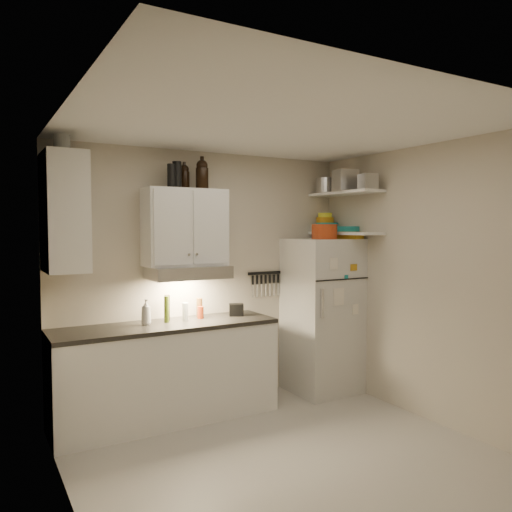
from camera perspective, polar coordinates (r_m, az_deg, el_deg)
floor at (r=4.29m, az=3.36°, el=-22.03°), size 3.20×3.00×0.02m
ceiling at (r=3.96m, az=3.49°, el=14.74°), size 3.20×3.00×0.02m
back_wall at (r=5.23m, az=-5.72°, el=-2.48°), size 3.20×0.02×2.60m
left_wall at (r=3.32m, az=-20.59°, el=-5.99°), size 0.02×3.00×2.60m
right_wall at (r=4.98m, az=19.11°, el=-2.94°), size 0.02×3.00×2.60m
base_cabinet at (r=4.91m, az=-10.15°, el=-13.14°), size 2.10×0.60×0.88m
countertop at (r=4.80m, az=-10.21°, el=-7.86°), size 2.10×0.62×0.04m
upper_cabinet at (r=4.93m, az=-8.11°, el=3.26°), size 0.80×0.33×0.75m
side_cabinet at (r=4.49m, az=-21.06°, el=4.68°), size 0.33×0.55×1.00m
range_hood at (r=4.89m, az=-7.78°, el=-1.84°), size 0.76×0.46×0.12m
fridge at (r=5.63m, az=7.56°, el=-6.70°), size 0.70×0.68×1.70m
shelf_hi at (r=5.58m, az=10.16°, el=7.09°), size 0.30×0.95×0.03m
shelf_lo at (r=5.57m, az=10.11°, el=2.57°), size 0.30×0.95×0.03m
knife_strip at (r=5.53m, az=1.01°, el=-1.95°), size 0.42×0.02×0.03m
dutch_oven at (r=5.36m, az=7.83°, el=2.77°), size 0.29×0.29×0.16m
book_stack at (r=5.49m, az=10.73°, el=2.33°), size 0.25×0.28×0.08m
spice_jar at (r=5.57m, az=8.65°, el=2.54°), size 0.07×0.07×0.11m
stock_pot at (r=5.83m, az=8.03°, el=7.95°), size 0.28×0.28×0.17m
tin_a at (r=5.49m, az=10.17°, el=8.49°), size 0.26×0.24×0.22m
tin_b at (r=5.28m, az=12.68°, el=8.30°), size 0.18×0.18×0.16m
bowl_teal at (r=5.81m, az=8.12°, el=3.27°), size 0.26×0.26×0.10m
bowl_orange at (r=5.84m, az=7.89°, el=4.09°), size 0.21×0.21×0.06m
bowl_yellow at (r=5.84m, az=7.89°, el=4.64°), size 0.16×0.16×0.05m
plates at (r=5.64m, az=10.51°, el=3.04°), size 0.30×0.30×0.06m
growler_a at (r=5.03m, az=-8.20°, el=8.96°), size 0.12×0.12×0.25m
growler_b at (r=5.00m, az=-6.18°, el=9.28°), size 0.15×0.15×0.30m
thermos_a at (r=4.88m, az=-9.02°, el=9.15°), size 0.11×0.11×0.25m
thermos_b at (r=4.83m, az=-9.65°, el=9.03°), size 0.09×0.09×0.22m
side_jar at (r=4.58m, az=-21.30°, el=12.04°), size 0.15×0.15×0.18m
soap_bottle at (r=4.77m, az=-12.46°, el=-6.10°), size 0.12×0.12×0.27m
pepper_mill at (r=5.06m, az=-6.49°, el=-5.91°), size 0.08×0.08×0.20m
oil_bottle at (r=4.84m, az=-10.19°, el=-6.01°), size 0.06×0.06×0.25m
vinegar_bottle at (r=4.94m, az=-10.12°, el=-5.84°), size 0.07×0.07×0.25m
clear_bottle at (r=4.91m, az=-8.09°, el=-6.33°), size 0.08×0.08×0.17m
red_jar at (r=5.00m, az=-6.35°, el=-6.44°), size 0.06×0.06×0.12m
caddy at (r=5.14m, az=-2.27°, el=-6.16°), size 0.17×0.15×0.12m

